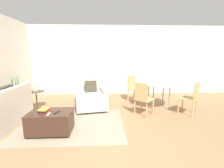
% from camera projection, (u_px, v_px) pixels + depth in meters
% --- Properties ---
extents(ground_plane, '(20.00, 20.00, 0.00)m').
position_uv_depth(ground_plane, '(104.00, 144.00, 2.73)').
color(ground_plane, '#936B47').
extents(wall_back, '(12.00, 0.06, 2.75)m').
position_uv_depth(wall_back, '(104.00, 61.00, 6.08)').
color(wall_back, beige).
rests_on(wall_back, ground_plane).
extents(area_rug, '(2.36, 1.80, 0.01)m').
position_uv_depth(area_rug, '(73.00, 124.00, 3.52)').
color(area_rug, gray).
rests_on(area_rug, ground_plane).
extents(armchair, '(0.99, 0.99, 0.96)m').
position_uv_depth(armchair, '(91.00, 97.00, 4.47)').
color(armchair, beige).
rests_on(armchair, ground_plane).
extents(ottoman, '(0.85, 0.55, 0.45)m').
position_uv_depth(ottoman, '(51.00, 121.00, 3.10)').
color(ottoman, '#382319').
rests_on(ottoman, ground_plane).
extents(book_stack, '(0.24, 0.19, 0.07)m').
position_uv_depth(book_stack, '(44.00, 110.00, 3.04)').
color(book_stack, '#B72D28').
rests_on(book_stack, ottoman).
extents(tv_remote_primary, '(0.09, 0.17, 0.01)m').
position_uv_depth(tv_remote_primary, '(57.00, 112.00, 3.01)').
color(tv_remote_primary, black).
rests_on(tv_remote_primary, ottoman).
extents(tv_remote_secondary, '(0.05, 0.16, 0.01)m').
position_uv_depth(tv_remote_secondary, '(49.00, 114.00, 2.93)').
color(tv_remote_secondary, '#B7B7BC').
rests_on(tv_remote_secondary, ottoman).
extents(potted_plant, '(0.39, 0.39, 1.23)m').
position_uv_depth(potted_plant, '(18.00, 101.00, 4.48)').
color(potted_plant, maroon).
rests_on(potted_plant, ground_plane).
extents(side_table, '(0.49, 0.49, 0.54)m').
position_uv_depth(side_table, '(36.00, 96.00, 4.47)').
color(side_table, '#4C3828').
rests_on(side_table, ground_plane).
extents(picture_frame, '(0.14, 0.07, 0.21)m').
position_uv_depth(picture_frame, '(35.00, 88.00, 4.42)').
color(picture_frame, '#8C6647').
rests_on(picture_frame, side_table).
extents(dining_table, '(1.24, 1.24, 0.76)m').
position_uv_depth(dining_table, '(159.00, 85.00, 4.59)').
color(dining_table, '#8C9E99').
rests_on(dining_table, ground_plane).
extents(dining_chair_near_left, '(0.59, 0.59, 0.90)m').
position_uv_depth(dining_chair_near_left, '(143.00, 97.00, 3.94)').
color(dining_chair_near_left, tan).
rests_on(dining_chair_near_left, ground_plane).
extents(dining_chair_near_right, '(0.59, 0.59, 0.90)m').
position_uv_depth(dining_chair_near_right, '(192.00, 96.00, 4.00)').
color(dining_chair_near_right, tan).
rests_on(dining_chair_near_right, ground_plane).
extents(dining_chair_far_left, '(0.59, 0.59, 0.90)m').
position_uv_depth(dining_chair_far_left, '(133.00, 86.00, 5.25)').
color(dining_chair_far_left, tan).
rests_on(dining_chair_far_left, ground_plane).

